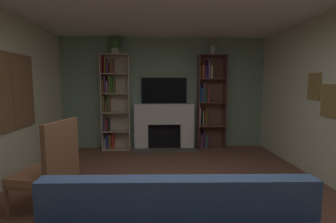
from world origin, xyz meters
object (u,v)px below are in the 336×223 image
object	(u,v)px
vase_with_flowers	(212,48)
potted_plant	(115,45)
armchair	(50,167)
tv	(164,91)
bookshelf_left	(113,102)
fireplace	(164,125)
bookshelf_right	(208,103)
coffee_table	(172,215)

from	to	relation	value
vase_with_flowers	potted_plant	bearing A→B (deg)	-180.00
vase_with_flowers	armchair	size ratio (longest dim) A/B	0.36
tv	bookshelf_left	size ratio (longest dim) A/B	0.48
fireplace	vase_with_flowers	xyz separation A→B (m)	(1.13, -0.03, 1.81)
potted_plant	bookshelf_left	bearing A→B (deg)	158.55
armchair	bookshelf_left	bearing A→B (deg)	84.26
fireplace	bookshelf_left	world-z (taller)	bookshelf_left
bookshelf_left	tv	bearing A→B (deg)	4.17
bookshelf_right	armchair	bearing A→B (deg)	-131.95
fireplace	bookshelf_left	bearing A→B (deg)	179.76
potted_plant	armchair	bearing A→B (deg)	-97.41
bookshelf_right	bookshelf_left	bearing A→B (deg)	180.00
tv	vase_with_flowers	bearing A→B (deg)	-6.04
coffee_table	potted_plant	bearing A→B (deg)	106.73
fireplace	potted_plant	size ratio (longest dim) A/B	3.85
bookshelf_right	vase_with_flowers	world-z (taller)	vase_with_flowers
tv	armchair	distance (m)	3.40
tv	coffee_table	world-z (taller)	tv
potted_plant	coffee_table	distance (m)	4.34
vase_with_flowers	tv	bearing A→B (deg)	173.96
bookshelf_left	fireplace	bearing A→B (deg)	-0.24
fireplace	bookshelf_left	size ratio (longest dim) A/B	0.68
bookshelf_left	vase_with_flowers	size ratio (longest dim) A/B	5.63
potted_plant	tv	bearing A→B (deg)	6.04
fireplace	bookshelf_left	distance (m)	1.34
vase_with_flowers	bookshelf_left	bearing A→B (deg)	179.23
tv	potted_plant	size ratio (longest dim) A/B	2.74
bookshelf_right	potted_plant	world-z (taller)	potted_plant
armchair	vase_with_flowers	bearing A→B (deg)	46.84
tv	bookshelf_right	xyz separation A→B (m)	(1.05, -0.09, -0.29)
vase_with_flowers	armchair	bearing A→B (deg)	-133.16
tv	vase_with_flowers	size ratio (longest dim) A/B	2.73
potted_plant	fireplace	bearing A→B (deg)	1.33
potted_plant	bookshelf_right	bearing A→B (deg)	0.82
tv	armchair	xyz separation A→B (m)	(-1.50, -2.93, -0.86)
bookshelf_left	potted_plant	size ratio (longest dim) A/B	5.65
bookshelf_left	bookshelf_right	xyz separation A→B (m)	(2.27, -0.00, -0.03)
fireplace	potted_plant	bearing A→B (deg)	-178.67
bookshelf_left	vase_with_flowers	distance (m)	2.66
bookshelf_right	coffee_table	xyz separation A→B (m)	(-1.10, -3.65, -0.78)
coffee_table	vase_with_flowers	bearing A→B (deg)	71.92
armchair	coffee_table	distance (m)	1.68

